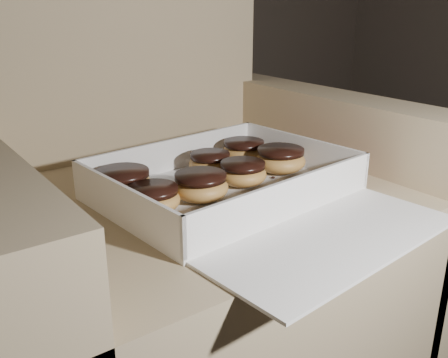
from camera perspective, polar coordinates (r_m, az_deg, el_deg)
name	(u,v)px	position (r m, az deg, el deg)	size (l,w,h in m)	color
armchair	(182,234)	(0.97, -4.84, -6.24)	(0.82, 0.69, 0.85)	tan
bakery_box	(243,193)	(0.82, 2.13, -1.65)	(0.43, 0.50, 0.07)	white
donut_a	(244,151)	(0.99, 2.28, 3.27)	(0.09, 0.09, 0.04)	#BF8D42
donut_b	(210,163)	(0.92, -1.59, 1.89)	(0.08, 0.08, 0.04)	#BF8D42
donut_c	(153,198)	(0.76, -8.08, -2.22)	(0.08, 0.08, 0.04)	#BF8D42
donut_d	(281,159)	(0.93, 6.48, 2.24)	(0.09, 0.09, 0.05)	#BF8D42
donut_e	(201,186)	(0.80, -2.68, -0.79)	(0.09, 0.09, 0.04)	#BF8D42
donut_f	(243,173)	(0.86, 2.15, 0.72)	(0.08, 0.08, 0.04)	#BF8D42
donut_g	(123,183)	(0.82, -11.52, -0.45)	(0.09, 0.09, 0.05)	#BF8D42
crumb_a	(231,204)	(0.78, 0.81, -2.88)	(0.01, 0.01, 0.00)	black
crumb_b	(273,177)	(0.90, 5.64, 0.18)	(0.01, 0.01, 0.00)	black
crumb_c	(302,200)	(0.81, 8.87, -2.38)	(0.01, 0.01, 0.00)	black
crumb_d	(287,208)	(0.78, 7.22, -3.32)	(0.01, 0.01, 0.00)	black
crumb_e	(243,206)	(0.78, 2.21, -3.09)	(0.01, 0.01, 0.00)	black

